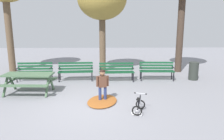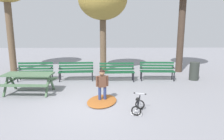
% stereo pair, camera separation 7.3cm
% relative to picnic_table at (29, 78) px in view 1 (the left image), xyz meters
% --- Properties ---
extents(ground, '(36.00, 36.00, 0.00)m').
position_rel_picnic_table_xyz_m(ground, '(2.39, -1.57, -0.59)').
color(ground, gray).
extents(picnic_table, '(1.86, 1.42, 0.79)m').
position_rel_picnic_table_xyz_m(picnic_table, '(0.00, 0.00, 0.00)').
color(picnic_table, '#4C6B4C').
rests_on(picnic_table, ground).
extents(park_bench_far_left, '(1.62, 0.52, 0.85)m').
position_rel_picnic_table_xyz_m(park_bench_far_left, '(-0.38, 1.88, -0.08)').
color(park_bench_far_left, '#144728').
rests_on(park_bench_far_left, ground).
extents(park_bench_left, '(1.63, 0.56, 0.85)m').
position_rel_picnic_table_xyz_m(park_bench_left, '(1.51, 1.89, -0.08)').
color(park_bench_left, '#144728').
rests_on(park_bench_left, ground).
extents(park_bench_right, '(1.61, 0.51, 0.85)m').
position_rel_picnic_table_xyz_m(park_bench_right, '(3.42, 1.73, -0.08)').
color(park_bench_right, '#144728').
rests_on(park_bench_right, ground).
extents(park_bench_far_right, '(1.62, 0.53, 0.85)m').
position_rel_picnic_table_xyz_m(park_bench_far_right, '(5.32, 1.89, -0.08)').
color(park_bench_far_right, '#144728').
rests_on(park_bench_far_right, ground).
extents(child_standing, '(0.42, 0.20, 1.12)m').
position_rel_picnic_table_xyz_m(child_standing, '(2.81, -0.97, 0.07)').
color(child_standing, navy).
rests_on(child_standing, ground).
extents(kids_bicycle, '(0.51, 0.63, 0.54)m').
position_rel_picnic_table_xyz_m(kids_bicycle, '(3.91, -1.94, -0.39)').
color(kids_bicycle, black).
rests_on(kids_bicycle, ground).
extents(leaf_pile, '(1.27, 1.57, 0.07)m').
position_rel_picnic_table_xyz_m(leaf_pile, '(2.80, -1.04, -0.56)').
color(leaf_pile, '#9E5623').
rests_on(leaf_pile, ground).
extents(trash_bin, '(0.44, 0.44, 0.84)m').
position_rel_picnic_table_xyz_m(trash_bin, '(7.09, 1.87, -0.17)').
color(trash_bin, '#2D332D').
rests_on(trash_bin, ground).
extents(tree_left, '(2.60, 2.60, 5.01)m').
position_rel_picnic_table_xyz_m(tree_left, '(2.74, 3.87, 3.26)').
color(tree_left, brown).
rests_on(tree_left, ground).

